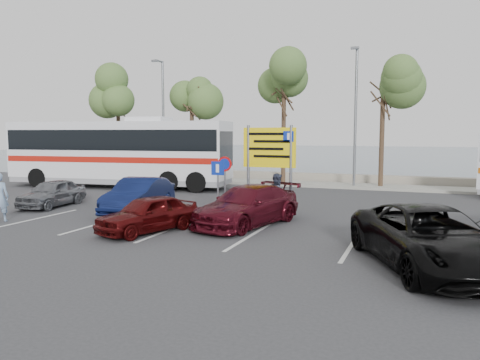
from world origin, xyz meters
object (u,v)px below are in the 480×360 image
(car_maroon, at_px, (247,206))
(car_silver_a, at_px, (52,193))
(street_lamp_right, at_px, (355,110))
(car_blue, at_px, (139,196))
(pedestrian_far, at_px, (278,195))
(car_red, at_px, (148,214))
(direction_sign, at_px, (269,154))
(suv_black, at_px, (431,238))
(street_lamp_left, at_px, (163,114))
(coach_bus_left, at_px, (119,155))

(car_maroon, bearing_deg, car_silver_a, -169.90)
(street_lamp_right, height_order, car_silver_a, street_lamp_right)
(car_blue, xyz_separation_m, pedestrian_far, (5.59, 1.18, 0.14))
(car_maroon, height_order, car_red, car_maroon)
(car_silver_a, height_order, pedestrian_far, pedestrian_far)
(direction_sign, relative_size, suv_black, 0.66)
(direction_sign, xyz_separation_m, car_red, (-2.68, -4.80, -1.81))
(car_maroon, distance_m, car_red, 3.51)
(street_lamp_right, relative_size, pedestrian_far, 4.67)
(direction_sign, xyz_separation_m, pedestrian_far, (0.51, -0.51, -1.57))
(car_silver_a, xyz_separation_m, car_red, (6.95, -3.10, 0.01))
(street_lamp_left, relative_size, car_maroon, 1.65)
(direction_sign, bearing_deg, suv_black, -44.92)
(car_red, xyz_separation_m, suv_black, (8.67, -1.18, 0.14))
(coach_bus_left, relative_size, car_blue, 3.16)
(street_lamp_left, xyz_separation_m, pedestrian_far, (11.51, -10.84, -3.74))
(street_lamp_left, height_order, coach_bus_left, street_lamp_left)
(direction_sign, relative_size, coach_bus_left, 0.26)
(street_lamp_left, bearing_deg, car_blue, -63.75)
(car_red, height_order, pedestrian_far, pedestrian_far)
(coach_bus_left, distance_m, car_silver_a, 7.69)
(street_lamp_left, distance_m, direction_sign, 15.24)
(coach_bus_left, height_order, suv_black, coach_bus_left)
(coach_bus_left, distance_m, suv_black, 20.92)
(car_silver_a, bearing_deg, car_maroon, -11.07)
(direction_sign, distance_m, car_silver_a, 9.95)
(car_blue, height_order, pedestrian_far, pedestrian_far)
(car_silver_a, relative_size, suv_black, 0.66)
(street_lamp_left, distance_m, pedestrian_far, 16.25)
(direction_sign, relative_size, car_red, 1.00)
(street_lamp_right, height_order, car_maroon, street_lamp_right)
(coach_bus_left, relative_size, car_maroon, 2.84)
(car_red, bearing_deg, street_lamp_left, 138.69)
(street_lamp_left, bearing_deg, car_red, -61.16)
(street_lamp_left, relative_size, car_red, 2.22)
(suv_black, bearing_deg, street_lamp_left, 111.09)
(car_red, bearing_deg, car_blue, 147.56)
(suv_black, bearing_deg, coach_bus_left, 120.95)
(car_silver_a, relative_size, car_maroon, 0.74)
(street_lamp_left, xyz_separation_m, car_blue, (5.93, -12.02, -3.88))
(street_lamp_left, distance_m, car_blue, 13.95)
(car_silver_a, height_order, suv_black, suv_black)
(direction_sign, xyz_separation_m, suv_black, (6.00, -5.98, -1.67))
(car_blue, relative_size, car_maroon, 0.90)
(direction_sign, height_order, car_maroon, direction_sign)
(suv_black, distance_m, pedestrian_far, 7.74)
(coach_bus_left, xyz_separation_m, pedestrian_far, (11.84, -6.20, -1.10))
(car_blue, height_order, car_red, car_blue)
(direction_sign, distance_m, car_blue, 5.62)
(suv_black, bearing_deg, car_maroon, 124.96)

